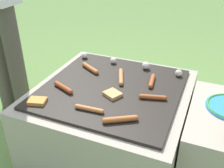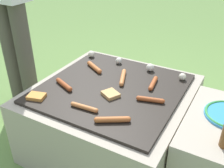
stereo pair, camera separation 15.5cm
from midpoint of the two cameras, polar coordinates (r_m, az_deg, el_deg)
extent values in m
plane|color=#608442|center=(1.83, 2.49, -12.86)|extent=(14.00, 14.00, 0.00)
cube|color=#A89E8C|center=(1.69, 2.65, -7.52)|extent=(0.90, 0.90, 0.43)
cube|color=black|center=(1.56, 2.83, -1.00)|extent=(0.79, 0.79, 0.02)
cube|color=#A89E8C|center=(1.56, 24.97, -14.12)|extent=(0.39, 0.59, 0.45)
cylinder|color=#4C473D|center=(2.17, -19.14, 5.99)|extent=(0.12, 0.12, 0.84)
cylinder|color=#4C473D|center=(2.07, -16.31, 5.29)|extent=(0.12, 0.12, 0.84)
cylinder|color=#C6753D|center=(1.64, 5.07, 1.39)|extent=(0.09, 0.17, 0.03)
sphere|color=#C6753D|center=(1.56, 4.88, -0.12)|extent=(0.03, 0.03, 0.03)
sphere|color=#C6753D|center=(1.72, 5.24, 2.77)|extent=(0.03, 0.03, 0.03)
cylinder|color=#C6753D|center=(1.36, -2.83, -5.16)|extent=(0.14, 0.03, 0.02)
sphere|color=#C6753D|center=(1.33, -0.18, -5.91)|extent=(0.02, 0.02, 0.02)
sphere|color=#C6753D|center=(1.39, -5.37, -4.43)|extent=(0.02, 0.02, 0.02)
cylinder|color=#A34C23|center=(1.60, 11.72, 0.10)|extent=(0.05, 0.14, 0.03)
sphere|color=#A34C23|center=(1.66, 12.16, 1.18)|extent=(0.03, 0.03, 0.03)
sphere|color=#A34C23|center=(1.54, 11.24, -1.07)|extent=(0.03, 0.03, 0.03)
cylinder|color=#B7602D|center=(1.76, -1.37, 3.63)|extent=(0.14, 0.10, 0.03)
sphere|color=#B7602D|center=(1.70, -0.13, 2.68)|extent=(0.03, 0.03, 0.03)
sphere|color=#B7602D|center=(1.82, -2.54, 4.51)|extent=(0.03, 0.03, 0.03)
cylinder|color=#B7602D|center=(1.27, 3.61, -7.85)|extent=(0.14, 0.10, 0.03)
sphere|color=#B7602D|center=(1.28, 7.00, -7.74)|extent=(0.03, 0.03, 0.03)
sphere|color=#B7602D|center=(1.27, 0.18, -7.93)|extent=(0.03, 0.03, 0.03)
cylinder|color=#A34C23|center=(1.44, 11.42, -3.45)|extent=(0.13, 0.06, 0.03)
sphere|color=#A34C23|center=(1.45, 13.98, -3.76)|extent=(0.03, 0.03, 0.03)
sphere|color=#A34C23|center=(1.45, 8.86, -3.13)|extent=(0.03, 0.03, 0.03)
cylinder|color=#93421E|center=(1.57, -7.66, -0.19)|extent=(0.14, 0.08, 0.03)
sphere|color=#93421E|center=(1.62, -8.96, 0.78)|extent=(0.03, 0.03, 0.03)
sphere|color=#93421E|center=(1.51, -6.28, -1.24)|extent=(0.03, 0.03, 0.03)
cube|color=tan|center=(1.47, 2.70, -2.29)|extent=(0.12, 0.11, 0.02)
cube|color=#D18438|center=(1.49, -13.30, -2.73)|extent=(0.11, 0.09, 0.02)
sphere|color=beige|center=(1.94, -2.24, 6.45)|extent=(0.05, 0.05, 0.05)
sphere|color=silver|center=(1.84, 3.88, 5.02)|extent=(0.04, 0.04, 0.04)
sphere|color=silver|center=(1.76, 10.84, 3.51)|extent=(0.05, 0.05, 0.05)
sphere|color=beige|center=(1.70, 17.63, 1.46)|extent=(0.04, 0.04, 0.04)
camera|label=1|loc=(0.08, -87.14, 1.64)|focal=42.00mm
camera|label=2|loc=(0.08, 92.86, -1.64)|focal=42.00mm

